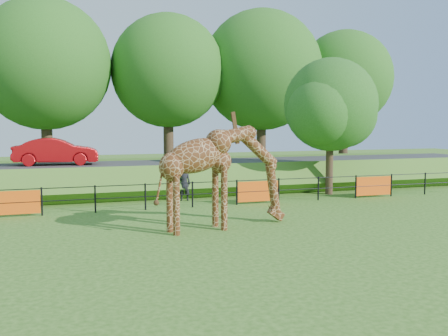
{
  "coord_description": "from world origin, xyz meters",
  "views": [
    {
      "loc": [
        -5.36,
        -12.25,
        3.56
      ],
      "look_at": [
        0.12,
        4.14,
        2.0
      ],
      "focal_mm": 40.0,
      "sensor_mm": 36.0,
      "label": 1
    }
  ],
  "objects_px": {
    "visitor": "(184,183)",
    "tree_east": "(332,108)",
    "car_red": "(56,152)",
    "giraffe": "(224,177)"
  },
  "relations": [
    {
      "from": "visitor",
      "to": "tree_east",
      "type": "distance_m",
      "value": 8.26
    },
    {
      "from": "tree_east",
      "to": "giraffe",
      "type": "bearing_deg",
      "value": -141.91
    },
    {
      "from": "giraffe",
      "to": "visitor",
      "type": "relative_size",
      "value": 3.08
    },
    {
      "from": "giraffe",
      "to": "car_red",
      "type": "bearing_deg",
      "value": 106.19
    },
    {
      "from": "visitor",
      "to": "tree_east",
      "type": "xyz_separation_m",
      "value": [
        7.49,
        -0.25,
        3.49
      ]
    },
    {
      "from": "car_red",
      "to": "visitor",
      "type": "relative_size",
      "value": 2.63
    },
    {
      "from": "car_red",
      "to": "tree_east",
      "type": "xyz_separation_m",
      "value": [
        13.03,
        -4.97,
        2.17
      ]
    },
    {
      "from": "giraffe",
      "to": "tree_east",
      "type": "xyz_separation_m",
      "value": [
        7.67,
        6.01,
        2.53
      ]
    },
    {
      "from": "visitor",
      "to": "tree_east",
      "type": "relative_size",
      "value": 0.23
    },
    {
      "from": "giraffe",
      "to": "tree_east",
      "type": "distance_m",
      "value": 10.06
    }
  ]
}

